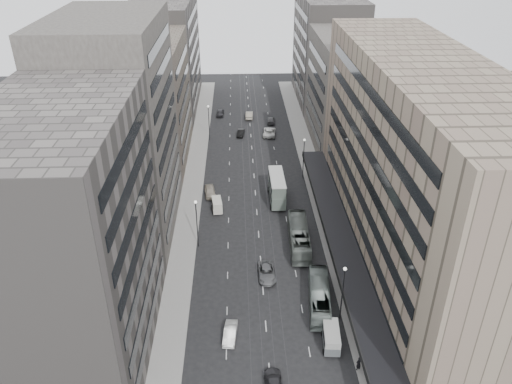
{
  "coord_description": "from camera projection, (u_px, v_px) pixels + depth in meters",
  "views": [
    {
      "loc": [
        -3.13,
        -53.25,
        46.01
      ],
      "look_at": [
        -0.32,
        17.75,
        6.43
      ],
      "focal_mm": 35.0,
      "sensor_mm": 36.0,
      "label": 1
    }
  ],
  "objects": [
    {
      "name": "ground",
      "position": [
        263.0,
        295.0,
        68.98
      ],
      "size": [
        220.0,
        220.0,
        0.0
      ],
      "primitive_type": "plane",
      "color": "black",
      "rests_on": "ground"
    },
    {
      "name": "sedan_3",
      "position": [
        274.0,
        384.0,
        55.06
      ],
      "size": [
        2.08,
        4.93,
        1.42
      ],
      "primitive_type": "imported",
      "rotation": [
        0.0,
        0.0,
        3.16
      ],
      "color": "#28272A",
      "rests_on": "ground"
    },
    {
      "name": "building_left_a",
      "position": [
        70.0,
        242.0,
        53.95
      ],
      "size": [
        15.0,
        28.0,
        30.0
      ],
      "primitive_type": "cube",
      "color": "#69635E",
      "rests_on": "ground"
    },
    {
      "name": "sidewalk_right",
      "position": [
        312.0,
        171.0,
        102.09
      ],
      "size": [
        4.0,
        125.0,
        0.15
      ],
      "primitive_type": "cube",
      "color": "gray",
      "rests_on": "ground"
    },
    {
      "name": "sedan_1",
      "position": [
        230.0,
        333.0,
        61.72
      ],
      "size": [
        1.95,
        4.41,
        1.41
      ],
      "primitive_type": "imported",
      "rotation": [
        0.0,
        0.0,
        -0.11
      ],
      "color": "white",
      "rests_on": "ground"
    },
    {
      "name": "bus_far",
      "position": [
        299.0,
        236.0,
        78.47
      ],
      "size": [
        3.34,
        12.42,
        3.43
      ],
      "primitive_type": "imported",
      "rotation": [
        0.0,
        0.0,
        3.1
      ],
      "color": "gray",
      "rests_on": "ground"
    },
    {
      "name": "building_right_mid",
      "position": [
        349.0,
        92.0,
        109.28
      ],
      "size": [
        15.0,
        28.0,
        24.0
      ],
      "primitive_type": "cube",
      "color": "#44403A",
      "rests_on": "ground"
    },
    {
      "name": "sedan_7",
      "position": [
        271.0,
        120.0,
        125.75
      ],
      "size": [
        2.33,
        4.85,
        1.36
      ],
      "primitive_type": "imported",
      "rotation": [
        0.0,
        0.0,
        3.05
      ],
      "color": "#4D4D4F",
      "rests_on": "ground"
    },
    {
      "name": "building_left_d",
      "position": [
        166.0,
        55.0,
        130.39
      ],
      "size": [
        15.0,
        38.0,
        28.0
      ],
      "primitive_type": "cube",
      "color": "#69635E",
      "rests_on": "ground"
    },
    {
      "name": "building_right_far",
      "position": [
        327.0,
        50.0,
        134.49
      ],
      "size": [
        15.0,
        32.0,
        28.0
      ],
      "primitive_type": "cube",
      "color": "#69635E",
      "rests_on": "ground"
    },
    {
      "name": "sedan_8",
      "position": [
        220.0,
        113.0,
        130.13
      ],
      "size": [
        2.06,
        4.55,
        1.51
      ],
      "primitive_type": "imported",
      "rotation": [
        0.0,
        0.0,
        -0.06
      ],
      "color": "#2B2B2E",
      "rests_on": "ground"
    },
    {
      "name": "sedan_2",
      "position": [
        267.0,
        273.0,
        72.08
      ],
      "size": [
        2.58,
        5.34,
        1.46
      ],
      "primitive_type": "imported",
      "rotation": [
        0.0,
        0.0,
        0.03
      ],
      "color": "slate",
      "rests_on": "ground"
    },
    {
      "name": "department_store",
      "position": [
        415.0,
        170.0,
        69.43
      ],
      "size": [
        19.2,
        60.0,
        30.0
      ],
      "color": "gray",
      "rests_on": "ground"
    },
    {
      "name": "vw_microbus",
      "position": [
        331.0,
        337.0,
        60.31
      ],
      "size": [
        2.37,
        4.63,
        2.42
      ],
      "rotation": [
        0.0,
        0.0,
        -0.08
      ],
      "color": "#54595C",
      "rests_on": "ground"
    },
    {
      "name": "sidewalk_left",
      "position": [
        195.0,
        173.0,
        101.26
      ],
      "size": [
        4.0,
        125.0,
        0.15
      ],
      "primitive_type": "cube",
      "color": "gray",
      "rests_on": "ground"
    },
    {
      "name": "lamp_left_near",
      "position": [
        197.0,
        218.0,
        76.59
      ],
      "size": [
        0.44,
        0.44,
        8.32
      ],
      "color": "#262628",
      "rests_on": "ground"
    },
    {
      "name": "sedan_9",
      "position": [
        249.0,
        115.0,
        128.61
      ],
      "size": [
        2.02,
        5.1,
        1.65
      ],
      "primitive_type": "imported",
      "rotation": [
        0.0,
        0.0,
        3.09
      ],
      "color": "#A59C89",
      "rests_on": "ground"
    },
    {
      "name": "building_left_c",
      "position": [
        148.0,
        101.0,
        102.31
      ],
      "size": [
        15.0,
        28.0,
        25.0
      ],
      "primitive_type": "cube",
      "color": "#665D4F",
      "rests_on": "ground"
    },
    {
      "name": "lamp_right_far",
      "position": [
        304.0,
        154.0,
        97.33
      ],
      "size": [
        0.44,
        0.44,
        8.32
      ],
      "color": "#262628",
      "rests_on": "ground"
    },
    {
      "name": "panel_van",
      "position": [
        217.0,
        205.0,
        87.93
      ],
      "size": [
        2.12,
        3.76,
        2.26
      ],
      "rotation": [
        0.0,
        0.0,
        0.12
      ],
      "color": "silver",
      "rests_on": "ground"
    },
    {
      "name": "lamp_right_near",
      "position": [
        343.0,
        287.0,
        62.42
      ],
      "size": [
        0.44,
        0.44,
        8.32
      ],
      "color": "#262628",
      "rests_on": "ground"
    },
    {
      "name": "sedan_4",
      "position": [
        210.0,
        191.0,
        93.09
      ],
      "size": [
        2.48,
        4.97,
        1.63
      ],
      "primitive_type": "imported",
      "rotation": [
        0.0,
        0.0,
        0.12
      ],
      "color": "#AFA391",
      "rests_on": "ground"
    },
    {
      "name": "bus_near",
      "position": [
        319.0,
        296.0,
        66.46
      ],
      "size": [
        3.74,
        11.16,
        3.05
      ],
      "primitive_type": "imported",
      "rotation": [
        0.0,
        0.0,
        3.03
      ],
      "color": "gray",
      "rests_on": "ground"
    },
    {
      "name": "sedan_5",
      "position": [
        241.0,
        133.0,
        118.37
      ],
      "size": [
        2.02,
        4.35,
        1.38
      ],
      "primitive_type": "imported",
      "rotation": [
        0.0,
        0.0,
        -0.14
      ],
      "color": "black",
      "rests_on": "ground"
    },
    {
      "name": "sedan_6",
      "position": [
        269.0,
        132.0,
        118.55
      ],
      "size": [
        3.5,
        6.39,
        1.7
      ],
      "primitive_type": "imported",
      "rotation": [
        0.0,
        0.0,
        3.03
      ],
      "color": "silver",
      "rests_on": "ground"
    },
    {
      "name": "building_left_b",
      "position": [
        118.0,
        131.0,
        76.55
      ],
      "size": [
        15.0,
        26.0,
        34.0
      ],
      "primitive_type": "cube",
      "color": "#44403A",
      "rests_on": "ground"
    },
    {
      "name": "double_decker",
      "position": [
        277.0,
        188.0,
        90.46
      ],
      "size": [
        2.89,
        9.1,
        4.96
      ],
      "rotation": [
        0.0,
        0.0,
        0.01
      ],
      "color": "slate",
      "rests_on": "ground"
    },
    {
      "name": "pedestrian",
      "position": [
        359.0,
        364.0,
        57.01
      ],
      "size": [
        0.83,
        0.74,
        1.91
      ],
      "primitive_type": "imported",
      "rotation": [
        0.0,
        0.0,
        3.65
      ],
      "color": "black",
      "rests_on": "sidewalk_right"
    },
    {
      "name": "lamp_left_far",
      "position": [
        209.0,
        118.0,
        114.12
      ],
      "size": [
        0.44,
        0.44,
        8.32
      ],
      "color": "#262628",
      "rests_on": "ground"
    }
  ]
}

